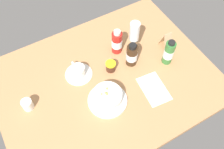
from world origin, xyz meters
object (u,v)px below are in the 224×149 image
(sauce_bottle_red, at_px, (117,42))
(cutlery_setting, at_px, (153,88))
(porridge_bowl, at_px, (107,97))
(menu_card, at_px, (166,40))
(wine_glass, at_px, (134,33))
(sauce_bottle_green, at_px, (169,53))
(jam_jar, at_px, (111,66))
(creamer_jug, at_px, (27,104))
(sauce_bottle_brown, at_px, (132,55))
(coffee_cup, at_px, (78,72))

(sauce_bottle_red, bearing_deg, cutlery_setting, -82.87)
(porridge_bowl, xyz_separation_m, menu_card, (0.45, 0.15, 0.01))
(wine_glass, bearing_deg, sauce_bottle_red, 161.15)
(cutlery_setting, bearing_deg, wine_glass, 79.70)
(cutlery_setting, height_order, sauce_bottle_red, sauce_bottle_red)
(sauce_bottle_green, height_order, menu_card, sauce_bottle_green)
(porridge_bowl, xyz_separation_m, jam_jar, (0.11, 0.15, -0.01))
(creamer_jug, bearing_deg, sauce_bottle_brown, -1.98)
(coffee_cup, height_order, wine_glass, wine_glass)
(creamer_jug, bearing_deg, wine_glass, 5.51)
(wine_glass, bearing_deg, porridge_bowl, -142.37)
(wine_glass, height_order, sauce_bottle_brown, wine_glass)
(coffee_cup, xyz_separation_m, sauce_bottle_green, (0.45, -0.16, 0.05))
(coffee_cup, xyz_separation_m, sauce_bottle_red, (0.25, 0.04, 0.05))
(sauce_bottle_green, height_order, sauce_bottle_brown, sauce_bottle_green)
(coffee_cup, xyz_separation_m, creamer_jug, (-0.29, -0.05, 0.00))
(cutlery_setting, relative_size, coffee_cup, 1.34)
(sauce_bottle_green, bearing_deg, jam_jar, 160.68)
(jam_jar, xyz_separation_m, sauce_bottle_brown, (0.12, -0.02, 0.04))
(sauce_bottle_brown, height_order, menu_card, sauce_bottle_brown)
(sauce_bottle_brown, bearing_deg, wine_glass, 52.27)
(coffee_cup, bearing_deg, sauce_bottle_brown, -14.41)
(porridge_bowl, bearing_deg, creamer_jug, 155.14)
(sauce_bottle_red, bearing_deg, porridge_bowl, -128.43)
(porridge_bowl, distance_m, jam_jar, 0.19)
(sauce_bottle_green, xyz_separation_m, sauce_bottle_red, (-0.20, 0.20, -0.00))
(sauce_bottle_green, distance_m, sauce_bottle_red, 0.28)
(coffee_cup, relative_size, jam_jar, 2.58)
(coffee_cup, bearing_deg, menu_card, -7.41)
(wine_glass, relative_size, jam_jar, 3.46)
(cutlery_setting, distance_m, wine_glass, 0.30)
(creamer_jug, bearing_deg, cutlery_setting, -20.03)
(creamer_jug, bearing_deg, sauce_bottle_red, 9.48)
(creamer_jug, height_order, menu_card, menu_card)
(porridge_bowl, distance_m, menu_card, 0.48)
(coffee_cup, bearing_deg, jam_jar, -19.39)
(wine_glass, bearing_deg, menu_card, -24.15)
(creamer_jug, xyz_separation_m, menu_card, (0.80, -0.01, 0.02))
(jam_jar, relative_size, sauce_bottle_green, 0.35)
(wine_glass, bearing_deg, sauce_bottle_green, -56.82)
(porridge_bowl, distance_m, sauce_bottle_red, 0.32)
(porridge_bowl, distance_m, creamer_jug, 0.38)
(sauce_bottle_green, xyz_separation_m, sauce_bottle_brown, (-0.17, 0.09, -0.01))
(sauce_bottle_red, bearing_deg, creamer_jug, -170.52)
(creamer_jug, relative_size, sauce_bottle_red, 0.41)
(wine_glass, distance_m, menu_card, 0.20)
(coffee_cup, distance_m, sauce_bottle_brown, 0.29)
(sauce_bottle_green, relative_size, sauce_bottle_brown, 1.08)
(menu_card, bearing_deg, porridge_bowl, -162.21)
(cutlery_setting, xyz_separation_m, creamer_jug, (-0.58, 0.21, 0.03))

